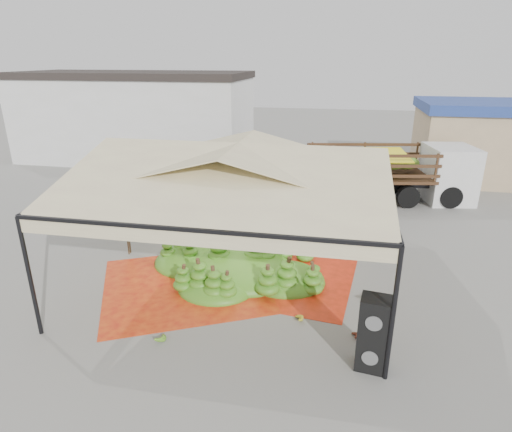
% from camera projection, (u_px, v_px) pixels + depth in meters
% --- Properties ---
extents(ground, '(90.00, 90.00, 0.00)m').
position_uv_depth(ground, '(240.00, 271.00, 13.26)').
color(ground, slate).
rests_on(ground, ground).
extents(canopy_tent, '(8.10, 8.10, 4.00)m').
position_uv_depth(canopy_tent, '(239.00, 168.00, 12.10)').
color(canopy_tent, black).
rests_on(canopy_tent, ground).
extents(building_white, '(14.30, 6.30, 5.40)m').
position_uv_depth(building_white, '(136.00, 116.00, 26.98)').
color(building_white, silver).
rests_on(building_white, ground).
extents(building_tan, '(6.30, 5.30, 4.10)m').
position_uv_depth(building_tan, '(478.00, 140.00, 22.69)').
color(building_tan, tan).
rests_on(building_tan, ground).
extents(tarp_left, '(5.99, 5.89, 0.01)m').
position_uv_depth(tarp_left, '(185.00, 285.00, 12.47)').
color(tarp_left, '#DB5714').
rests_on(tarp_left, ground).
extents(tarp_right, '(4.63, 4.81, 0.01)m').
position_uv_depth(tarp_right, '(284.00, 273.00, 13.12)').
color(tarp_right, red).
rests_on(tarp_right, ground).
extents(banana_heap, '(7.03, 6.44, 1.23)m').
position_uv_depth(banana_heap, '(239.00, 254.00, 12.97)').
color(banana_heap, '#39801A').
rests_on(banana_heap, ground).
extents(hand_yellow_a, '(0.54, 0.49, 0.20)m').
position_uv_depth(hand_yellow_a, '(296.00, 317.00, 10.75)').
color(hand_yellow_a, gold).
rests_on(hand_yellow_a, ground).
extents(hand_yellow_b, '(0.54, 0.47, 0.22)m').
position_uv_depth(hand_yellow_b, '(207.00, 285.00, 12.24)').
color(hand_yellow_b, gold).
rests_on(hand_yellow_b, ground).
extents(hand_red_a, '(0.60, 0.53, 0.23)m').
position_uv_depth(hand_red_a, '(363.00, 295.00, 11.75)').
color(hand_red_a, '#582714').
rests_on(hand_red_a, ground).
extents(hand_red_b, '(0.45, 0.39, 0.18)m').
position_uv_depth(hand_red_b, '(353.00, 334.00, 10.10)').
color(hand_red_b, '#5A1F14').
rests_on(hand_red_b, ground).
extents(hand_green, '(0.53, 0.47, 0.21)m').
position_uv_depth(hand_green, '(158.00, 336.00, 10.02)').
color(hand_green, '#4C811A').
rests_on(hand_green, ground).
extents(hanging_bunches, '(3.24, 0.24, 0.20)m').
position_uv_depth(hanging_bunches, '(290.00, 181.00, 13.32)').
color(hanging_bunches, '#56841B').
rests_on(hanging_bunches, ground).
extents(speaker_stack, '(0.68, 0.61, 1.68)m').
position_uv_depth(speaker_stack, '(373.00, 334.00, 8.90)').
color(speaker_stack, black).
rests_on(speaker_stack, ground).
extents(banana_leaves, '(0.96, 1.36, 3.70)m').
position_uv_depth(banana_leaves, '(142.00, 250.00, 14.74)').
color(banana_leaves, '#20721E').
rests_on(banana_leaves, ground).
extents(vendor, '(0.62, 0.43, 1.64)m').
position_uv_depth(vendor, '(290.00, 206.00, 16.58)').
color(vendor, gray).
rests_on(vendor, ground).
extents(truck_left, '(7.00, 3.64, 2.29)m').
position_uv_depth(truck_left, '(272.00, 170.00, 19.44)').
color(truck_left, '#493118').
rests_on(truck_left, ground).
extents(truck_right, '(7.60, 3.72, 2.50)m').
position_uv_depth(truck_right, '(397.00, 167.00, 19.37)').
color(truck_right, '#452B17').
rests_on(truck_right, ground).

